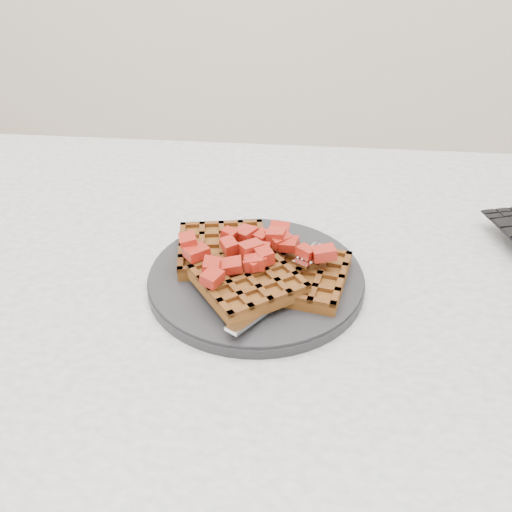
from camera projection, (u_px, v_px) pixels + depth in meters
name	position (u px, v px, depth m)	size (l,w,h in m)	color
table	(302.00, 348.00, 0.75)	(1.20, 0.80, 0.75)	silver
plate	(256.00, 278.00, 0.68)	(0.26, 0.26, 0.02)	black
waffles	(256.00, 267.00, 0.66)	(0.22, 0.21, 0.03)	brown
strawberry_pile	(256.00, 246.00, 0.65)	(0.15, 0.15, 0.02)	#8A0700
fork	(286.00, 289.00, 0.63)	(0.02, 0.18, 0.02)	silver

